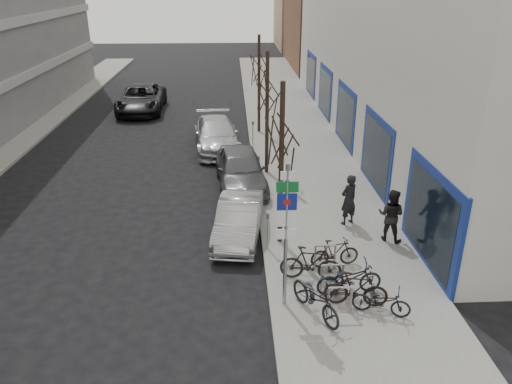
{
  "coord_description": "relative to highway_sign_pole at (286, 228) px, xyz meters",
  "views": [
    {
      "loc": [
        1.09,
        -11.21,
        8.32
      ],
      "look_at": [
        1.8,
        3.4,
        2.0
      ],
      "focal_mm": 35.0,
      "sensor_mm": 36.0,
      "label": 1
    }
  ],
  "objects": [
    {
      "name": "parked_car_back",
      "position": [
        -2.15,
        13.85,
        -1.68
      ],
      "size": [
        2.7,
        5.56,
        1.56
      ],
      "primitive_type": "imported",
      "rotation": [
        0.0,
        0.0,
        0.1
      ],
      "color": "#B8B9BE",
      "rests_on": "ground"
    },
    {
      "name": "brick_building_far",
      "position": [
        10.6,
        40.01,
        1.54
      ],
      "size": [
        12.0,
        14.0,
        8.0
      ],
      "primitive_type": "cube",
      "color": "brown",
      "rests_on": "ground"
    },
    {
      "name": "tree_far",
      "position": [
        0.2,
        16.51,
        1.65
      ],
      "size": [
        1.8,
        1.8,
        5.5
      ],
      "color": "black",
      "rests_on": "ground"
    },
    {
      "name": "meter_front",
      "position": [
        -0.25,
        3.01,
        -1.54
      ],
      "size": [
        0.1,
        0.08,
        1.27
      ],
      "color": "gray",
      "rests_on": "sidewalk_east"
    },
    {
      "name": "bike_near_right",
      "position": [
        1.9,
        -0.16,
        -1.78
      ],
      "size": [
        1.79,
        0.82,
        1.05
      ],
      "primitive_type": "imported",
      "rotation": [
        0.0,
        0.0,
        1.39
      ],
      "color": "black",
      "rests_on": "sidewalk_east"
    },
    {
      "name": "meter_back",
      "position": [
        -0.25,
        14.01,
        -1.54
      ],
      "size": [
        0.1,
        0.08,
        1.27
      ],
      "color": "gray",
      "rests_on": "sidewalk_east"
    },
    {
      "name": "lane_car",
      "position": [
        -7.36,
        22.15,
        -1.6
      ],
      "size": [
        2.98,
        6.24,
        1.72
      ],
      "primitive_type": "imported",
      "rotation": [
        0.0,
        0.0,
        0.02
      ],
      "color": "black",
      "rests_on": "ground"
    },
    {
      "name": "ground",
      "position": [
        -2.4,
        0.01,
        -2.46
      ],
      "size": [
        120.0,
        120.0,
        0.0
      ],
      "primitive_type": "plane",
      "color": "black",
      "rests_on": "ground"
    },
    {
      "name": "pedestrian_near",
      "position": [
        2.74,
        4.69,
        -1.37
      ],
      "size": [
        0.81,
        0.73,
        1.87
      ],
      "primitive_type": "imported",
      "rotation": [
        0.0,
        0.0,
        3.66
      ],
      "color": "black",
      "rests_on": "sidewalk_east"
    },
    {
      "name": "bike_near_left",
      "position": [
        0.76,
        -0.51,
        -1.71
      ],
      "size": [
        1.44,
        2.01,
        1.2
      ],
      "primitive_type": "imported",
      "rotation": [
        0.0,
        0.0,
        0.49
      ],
      "color": "black",
      "rests_on": "sidewalk_east"
    },
    {
      "name": "tree_near",
      "position": [
        0.2,
        3.51,
        1.65
      ],
      "size": [
        1.8,
        1.8,
        5.5
      ],
      "color": "black",
      "rests_on": "ground"
    },
    {
      "name": "bike_far_inner",
      "position": [
        1.73,
        1.86,
        -1.84
      ],
      "size": [
        1.6,
        0.69,
        0.94
      ],
      "primitive_type": "imported",
      "rotation": [
        0.0,
        0.0,
        1.72
      ],
      "color": "black",
      "rests_on": "sidewalk_east"
    },
    {
      "name": "sidewalk_east",
      "position": [
        2.1,
        10.01,
        -2.38
      ],
      "size": [
        5.0,
        70.0,
        0.15
      ],
      "primitive_type": "cube",
      "color": "slate",
      "rests_on": "ground"
    },
    {
      "name": "pedestrian_far",
      "position": [
        3.88,
        3.43,
        -1.39
      ],
      "size": [
        0.82,
        0.75,
        1.84
      ],
      "primitive_type": "imported",
      "rotation": [
        0.0,
        0.0,
        2.58
      ],
      "color": "black",
      "rests_on": "sidewalk_east"
    },
    {
      "name": "bike_mid_curb",
      "position": [
        1.84,
        0.4,
        -1.74
      ],
      "size": [
        1.91,
        0.76,
        1.14
      ],
      "primitive_type": "imported",
      "rotation": [
        0.0,
        0.0,
        1.68
      ],
      "color": "black",
      "rests_on": "sidewalk_east"
    },
    {
      "name": "bike_mid_inner",
      "position": [
        0.88,
        1.14,
        -1.76
      ],
      "size": [
        1.89,
        0.87,
        1.1
      ],
      "primitive_type": "imported",
      "rotation": [
        0.0,
        0.0,
        1.39
      ],
      "color": "black",
      "rests_on": "sidewalk_east"
    },
    {
      "name": "highway_sign_pole",
      "position": [
        0.0,
        0.0,
        0.0
      ],
      "size": [
        0.55,
        0.1,
        4.2
      ],
      "color": "gray",
      "rests_on": "ground"
    },
    {
      "name": "bike_far_curb",
      "position": [
        2.48,
        -0.55,
        -1.84
      ],
      "size": [
        1.59,
        0.96,
        0.93
      ],
      "primitive_type": "imported",
      "rotation": [
        0.0,
        0.0,
        1.22
      ],
      "color": "black",
      "rests_on": "sidewalk_east"
    },
    {
      "name": "parked_car_mid",
      "position": [
        -1.0,
        8.59,
        -1.62
      ],
      "size": [
        2.35,
        5.08,
        1.68
      ],
      "primitive_type": "imported",
      "rotation": [
        0.0,
        0.0,
        0.08
      ],
      "color": "#525157",
      "rests_on": "ground"
    },
    {
      "name": "meter_mid",
      "position": [
        -0.25,
        8.51,
        -1.54
      ],
      "size": [
        0.1,
        0.08,
        1.27
      ],
      "color": "gray",
      "rests_on": "sidewalk_east"
    },
    {
      "name": "parked_car_front",
      "position": [
        -1.16,
        4.13,
        -1.79
      ],
      "size": [
        1.93,
        4.22,
        1.34
      ],
      "primitive_type": "imported",
      "rotation": [
        0.0,
        0.0,
        -0.13
      ],
      "color": "#A8A8AD",
      "rests_on": "ground"
    },
    {
      "name": "tan_building_far",
      "position": [
        11.1,
        55.01,
        2.04
      ],
      "size": [
        13.0,
        12.0,
        9.0
      ],
      "primitive_type": "cube",
      "color": "#937A5B",
      "rests_on": "ground"
    },
    {
      "name": "bike_rack",
      "position": [
        1.4,
        0.61,
        -1.8
      ],
      "size": [
        0.66,
        2.26,
        0.83
      ],
      "color": "gray",
      "rests_on": "sidewalk_east"
    },
    {
      "name": "tree_mid",
      "position": [
        0.2,
        10.01,
        1.65
      ],
      "size": [
        1.8,
        1.8,
        5.5
      ],
      "color": "black",
      "rests_on": "ground"
    }
  ]
}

